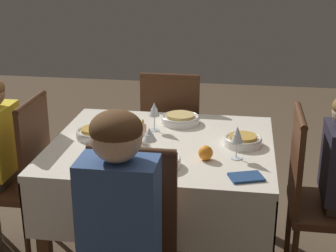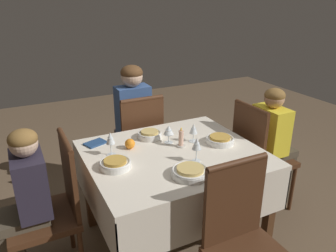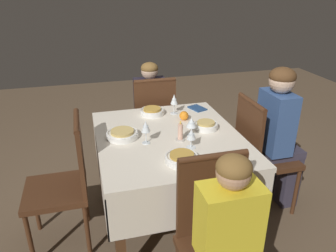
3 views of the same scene
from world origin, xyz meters
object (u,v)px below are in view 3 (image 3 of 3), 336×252
at_px(chair_west, 218,236).
at_px(bowl_south, 206,125).
at_px(bowl_west, 182,158).
at_px(candle_centerpiece, 180,133).
at_px(person_child_dark, 149,108).
at_px(wine_glass_south, 191,123).
at_px(wine_glass_north, 146,127).
at_px(chair_south, 260,151).
at_px(chair_north, 66,179).
at_px(bowl_north, 122,134).
at_px(person_adult_denim, 280,131).
at_px(wine_glass_west, 191,135).
at_px(chair_east, 153,119).
at_px(orange_fruit, 184,116).
at_px(napkin_red_folded, 197,108).
at_px(wine_glass_east, 174,100).
at_px(dining_table, 169,148).
at_px(bowl_east, 152,111).
at_px(person_child_yellow, 232,251).

xyz_separation_m(chair_west, bowl_south, (0.87, -0.25, 0.24)).
bearing_deg(bowl_west, candle_centerpiece, -15.01).
bearing_deg(person_child_dark, candle_centerpiece, 89.93).
distance_m(bowl_south, wine_glass_south, 0.18).
relative_size(wine_glass_south, wine_glass_north, 0.82).
distance_m(chair_south, chair_north, 1.48).
relative_size(chair_west, bowl_south, 5.28).
height_order(wine_glass_south, bowl_north, wine_glass_south).
distance_m(person_adult_denim, wine_glass_west, 0.84).
relative_size(chair_east, orange_fruit, 13.23).
bearing_deg(candle_centerpiece, wine_glass_south, -62.16).
xyz_separation_m(person_adult_denim, wine_glass_west, (-0.19, 0.80, 0.16)).
height_order(person_adult_denim, napkin_red_folded, person_adult_denim).
xyz_separation_m(chair_east, candle_centerpiece, (-0.91, 0.00, 0.27)).
bearing_deg(chair_west, wine_glass_east, 85.10).
bearing_deg(bowl_south, chair_south, -99.74).
relative_size(candle_centerpiece, orange_fruit, 2.03).
relative_size(dining_table, bowl_east, 5.90).
bearing_deg(wine_glass_south, napkin_red_folded, -24.36).
relative_size(person_adult_denim, napkin_red_folded, 6.80).
relative_size(bowl_east, candle_centerpiece, 1.35).
xyz_separation_m(person_adult_denim, orange_fruit, (0.28, 0.71, 0.10)).
bearing_deg(dining_table, wine_glass_south, -104.15).
bearing_deg(candle_centerpiece, wine_glass_west, -163.35).
relative_size(chair_east, wine_glass_south, 7.00).
bearing_deg(chair_east, bowl_east, 77.31).
relative_size(chair_north, wine_glass_north, 5.77).
height_order(dining_table, wine_glass_east, wine_glass_east).
distance_m(person_child_dark, orange_fruit, 0.78).
xyz_separation_m(person_child_dark, wine_glass_north, (-1.06, 0.24, 0.28)).
distance_m(chair_west, person_child_yellow, 0.18).
xyz_separation_m(chair_north, person_child_dark, (1.04, -0.80, 0.05)).
distance_m(chair_south, chair_east, 1.09).
bearing_deg(bowl_west, wine_glass_east, -12.40).
xyz_separation_m(bowl_west, bowl_east, (0.80, 0.01, 0.00)).
xyz_separation_m(dining_table, wine_glass_east, (0.40, -0.15, 0.22)).
bearing_deg(orange_fruit, chair_south, -116.63).
height_order(dining_table, orange_fruit, orange_fruit).
bearing_deg(person_child_dark, chair_west, 89.62).
height_order(person_adult_denim, bowl_south, person_adult_denim).
bearing_deg(bowl_south, chair_east, 17.42).
bearing_deg(wine_glass_south, person_child_yellow, 173.54).
height_order(person_child_yellow, orange_fruit, person_child_yellow).
relative_size(person_child_dark, wine_glass_east, 6.26).
distance_m(wine_glass_west, orange_fruit, 0.48).
bearing_deg(wine_glass_west, dining_table, 24.00).
bearing_deg(orange_fruit, candle_centerpiece, 158.58).
height_order(bowl_south, bowl_east, same).
distance_m(wine_glass_west, napkin_red_folded, 0.73).
xyz_separation_m(person_adult_denim, wine_glass_north, (-0.05, 1.08, 0.18)).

